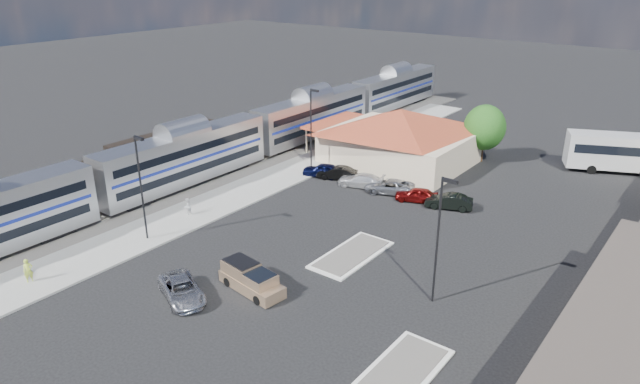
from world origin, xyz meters
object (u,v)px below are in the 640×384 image
Objects in this scene: pickup_truck at (252,280)px; suv at (182,290)px; coach_bus at (631,152)px; station_depot at (399,136)px.

suv is at bearing 147.65° from pickup_truck.
pickup_truck is 45.36m from coach_bus.
station_depot is 3.66× the size of suv.
coach_bus reaches higher than suv.
station_depot is at bearing 94.69° from coach_bus.
station_depot is at bearing 18.66° from pickup_truck.
suv is (2.82, -34.08, -2.43)m from station_depot.
station_depot is 31.09m from pickup_truck.
suv is 49.87m from coach_bus.
coach_bus is (21.80, 12.00, -0.71)m from station_depot.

